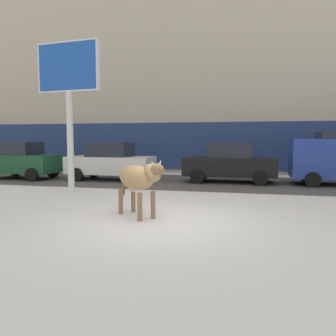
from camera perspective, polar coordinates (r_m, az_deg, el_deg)
ground_plane at (r=8.09m, az=-1.10°, el=-9.32°), size 120.00×120.00×0.00m
road_strip at (r=15.39m, az=5.67°, el=-2.46°), size 60.00×5.60×0.01m
building_facade at (r=22.89m, az=8.17°, el=16.26°), size 44.00×6.10×13.00m
cow_tan at (r=8.45m, az=-5.32°, el=-1.87°), size 1.71×1.55×1.54m
billboard at (r=13.03m, az=-16.94°, el=15.03°), size 2.53×0.43×5.56m
car_darkgreen_hatchback at (r=18.22m, az=-24.02°, el=1.21°), size 3.54×1.99×1.86m
car_white_sedan at (r=16.31m, az=-9.93°, el=1.10°), size 4.24×2.06×1.84m
car_black_sedan at (r=15.50m, az=10.67°, el=0.89°), size 4.24×2.06×1.84m
pedestrian_near_billboard at (r=18.43m, az=26.88°, el=0.99°), size 0.36×0.24×1.73m
pedestrian_by_cars at (r=17.90m, az=9.51°, el=1.36°), size 0.36×0.24×1.73m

